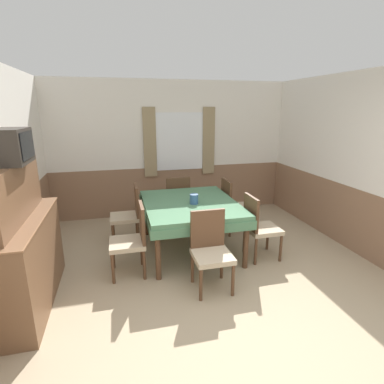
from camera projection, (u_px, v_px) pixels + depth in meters
ground_plane at (247, 343)px, 2.75m from camera, size 16.00×16.00×0.00m
wall_back at (172, 149)px, 5.88m from camera, size 5.01×0.09×2.60m
wall_left at (9, 176)px, 3.58m from camera, size 0.05×4.10×2.60m
wall_right at (340, 160)px, 4.67m from camera, size 0.05×4.10×2.60m
dining_table at (190, 209)px, 4.41m from camera, size 1.36×1.62×0.76m
chair_left_far at (129, 213)px, 4.70m from camera, size 0.44×0.44×0.93m
chair_right_near at (259, 225)px, 4.21m from camera, size 0.44×0.44×0.93m
chair_right_far at (233, 204)px, 5.11m from camera, size 0.44×0.44×0.93m
chair_head_near at (211, 248)px, 3.52m from camera, size 0.44×0.44×0.93m
chair_left_near at (133, 238)px, 3.80m from camera, size 0.44×0.44×0.93m
chair_head_window at (177, 199)px, 5.39m from camera, size 0.44×0.44×0.93m
sideboard at (23, 247)px, 3.16m from camera, size 0.46×1.55×1.55m
tv at (12, 146)px, 2.92m from camera, size 0.29×0.52×0.34m
vase at (194, 199)px, 4.29m from camera, size 0.12×0.12×0.14m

